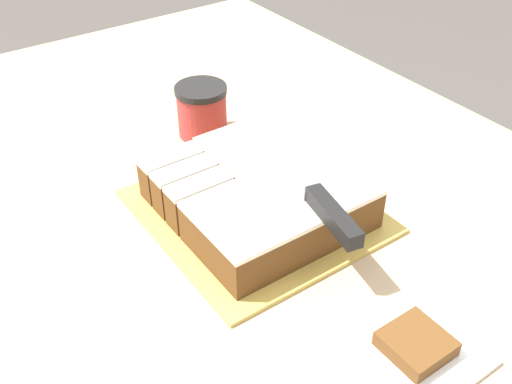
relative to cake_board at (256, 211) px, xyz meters
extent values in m
cube|color=tan|center=(-0.08, -0.05, -0.45)|extent=(1.40, 1.10, 0.89)
cube|color=gold|center=(0.00, 0.00, 0.00)|extent=(0.32, 0.30, 0.01)
cube|color=brown|center=(0.00, 0.05, 0.03)|extent=(0.26, 0.15, 0.06)
cube|color=white|center=(0.00, 0.05, 0.06)|extent=(0.26, 0.15, 0.01)
cube|color=brown|center=(0.06, -0.07, 0.03)|extent=(0.14, 0.10, 0.06)
cube|color=white|center=(0.06, -0.07, 0.06)|extent=(0.14, 0.10, 0.01)
cube|color=brown|center=(-0.11, -0.08, 0.03)|extent=(0.04, 0.09, 0.06)
cube|color=white|center=(-0.11, -0.08, 0.06)|extent=(0.04, 0.09, 0.01)
cube|color=brown|center=(-0.07, -0.08, 0.03)|extent=(0.04, 0.09, 0.06)
cube|color=white|center=(-0.07, -0.08, 0.06)|extent=(0.04, 0.09, 0.01)
cube|color=brown|center=(-0.03, -0.08, 0.03)|extent=(0.04, 0.09, 0.06)
cube|color=white|center=(-0.03, -0.08, 0.06)|extent=(0.04, 0.09, 0.01)
cube|color=silver|center=(-0.01, 0.05, 0.07)|extent=(0.20, 0.06, 0.00)
cube|color=slate|center=(0.08, 0.03, 0.07)|extent=(0.02, 0.03, 0.02)
cube|color=black|center=(0.14, 0.02, 0.08)|extent=(0.11, 0.04, 0.02)
cylinder|color=#B23333|center=(-0.23, 0.05, 0.04)|extent=(0.08, 0.08, 0.08)
cylinder|color=black|center=(-0.23, 0.05, 0.08)|extent=(0.09, 0.09, 0.01)
cube|color=white|center=(0.31, 0.00, 0.00)|extent=(0.13, 0.13, 0.01)
cube|color=brown|center=(0.31, 0.00, 0.01)|extent=(0.07, 0.07, 0.02)
camera|label=1|loc=(0.55, -0.39, 0.54)|focal=42.00mm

